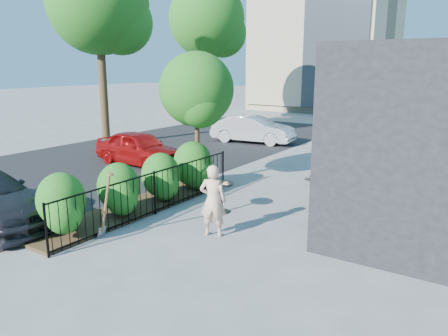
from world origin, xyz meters
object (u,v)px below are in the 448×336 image
Objects in this scene: patio_tree at (197,94)px; cafe_table at (222,192)px; car_red at (139,148)px; street_tree_near at (99,10)px; shovel at (105,209)px; car_silver at (253,129)px; woman at (213,201)px; street_tree_far at (207,24)px.

patio_tree is 4.91× the size of cafe_table.
street_tree_near is at bearing 65.97° from car_red.
car_red reaches higher than cafe_table.
patio_tree is 2.58× the size of shovel.
shovel reaches higher than car_silver.
street_tree_near is at bearing -53.79° from woman.
patio_tree is 1.08× the size of car_red.
patio_tree is at bearing 139.59° from cafe_table.
cafe_table is (2.01, -1.71, -2.24)m from patio_tree.
car_silver is at bearing -6.94° from car_red.
cafe_table is at bearing 69.93° from shovel.
woman is 2.25m from shovel.
woman is (2.71, -3.09, -1.98)m from patio_tree.
car_silver is (1.13, 6.39, 0.02)m from car_red.
street_tree_near is 13.20m from woman.
shovel is (8.68, -7.73, -5.25)m from street_tree_near.
patio_tree is at bearing 102.17° from shovel.
woman reaches higher than shovel.
car_red is at bearing 128.83° from shovel.
street_tree_far is (-7.70, 11.20, 3.15)m from patio_tree.
patio_tree is 0.48× the size of street_tree_far.
shovel reaches higher than cafe_table.
street_tree_far reaches higher than shovel.
street_tree_far is 12.19m from car_red.
car_silver is (-4.39, 9.15, 0.12)m from cafe_table.
woman is 11.70m from car_silver.
cafe_table is 3.00m from shovel.
cafe_table is 10.15m from car_silver.
street_tree_near is 12.75m from shovel.
cafe_table is 0.21× the size of car_silver.
street_tree_near reaches higher than car_red.
street_tree_near is 2.12× the size of car_silver.
street_tree_near reaches higher than woman.
shovel is 7.16m from car_red.
car_silver is (5.32, -3.76, -5.27)m from street_tree_far.
shovel reaches higher than car_red.
patio_tree reaches higher than car_silver.
patio_tree is 5.08m from shovel.
street_tree_near is at bearing 138.31° from shovel.
street_tree_near is 7.08m from car_red.
car_red is at bearing -67.58° from street_tree_far.
car_silver is at bearing 107.75° from patio_tree.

